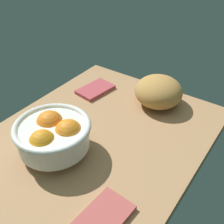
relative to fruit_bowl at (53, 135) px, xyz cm
name	(u,v)px	position (x,y,z in cm)	size (l,w,h in cm)	color
ground_plane	(100,139)	(-12.50, 5.29, -7.71)	(70.17, 57.09, 3.00)	tan
fruit_bowl	(53,135)	(0.00, 0.00, 0.00)	(20.20, 20.20, 10.98)	white
bread_loaf	(159,91)	(-36.56, 11.66, -1.31)	(16.05, 15.70, 9.81)	#BC8744
napkin_folded	(95,89)	(-31.04, -10.53, -5.57)	(12.96, 8.11, 1.28)	#B9464E
napkin_spare	(105,216)	(8.59, 22.62, -5.61)	(12.05, 8.40, 1.21)	#BA534E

